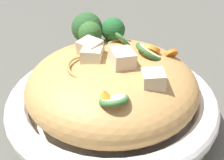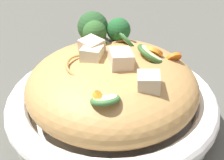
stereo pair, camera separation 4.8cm
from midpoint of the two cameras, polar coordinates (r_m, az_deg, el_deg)
name	(u,v)px [view 2 (the right image)]	position (r m, az deg, el deg)	size (l,w,h in m)	color
ground_plane	(112,119)	(0.53, 2.64, -6.92)	(3.00, 3.00, 0.00)	#494941
serving_bowl	(112,106)	(0.51, 2.72, -4.60)	(0.32, 0.32, 0.05)	white
noodle_heap	(112,85)	(0.49, 2.83, -1.02)	(0.26, 0.26, 0.10)	#AD8148
broccoli_florets	(100,29)	(0.52, 0.52, 8.69)	(0.09, 0.09, 0.06)	#8EB36F
carrot_coins	(148,64)	(0.47, 9.21, 2.69)	(0.05, 0.18, 0.03)	orange
zucchini_slices	(124,55)	(0.48, 4.89, 4.32)	(0.17, 0.18, 0.04)	beige
chicken_chunks	(112,60)	(0.45, 3.09, 3.35)	(0.14, 0.06, 0.04)	beige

